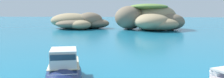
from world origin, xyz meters
name	(u,v)px	position (x,y,z in m)	size (l,w,h in m)	color
islet_large	(151,19)	(7.47, 71.47, 3.63)	(25.58, 26.10, 8.72)	#9E8966
islet_small	(80,22)	(-17.51, 72.82, 2.33)	(24.47, 18.33, 5.72)	#9E8966
motorboat_navy	(64,71)	(-4.15, 9.23, 1.10)	(6.13, 11.64, 3.28)	navy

